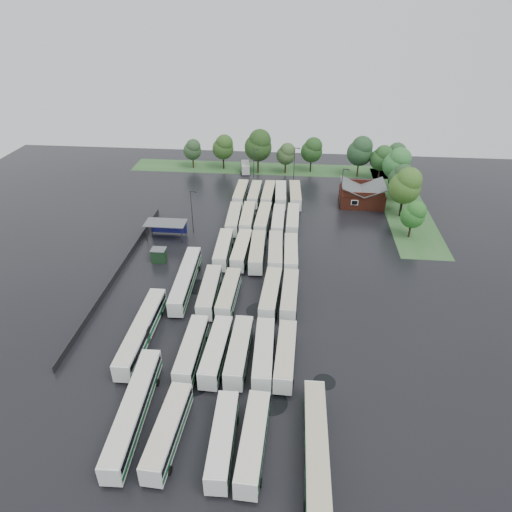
# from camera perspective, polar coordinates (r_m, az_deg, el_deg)

# --- Properties ---
(ground) EXTENTS (160.00, 160.00, 0.00)m
(ground) POSITION_cam_1_polar(r_m,az_deg,el_deg) (73.81, -2.45, -6.33)
(ground) COLOR black
(ground) RESTS_ON ground
(brick_building) EXTENTS (10.07, 8.60, 5.39)m
(brick_building) POSITION_cam_1_polar(r_m,az_deg,el_deg) (110.75, 13.06, 7.26)
(brick_building) COLOR maroon
(brick_building) RESTS_ON ground
(wash_shed) EXTENTS (8.20, 4.20, 3.58)m
(wash_shed) POSITION_cam_1_polar(r_m,az_deg,el_deg) (94.04, -11.16, 3.92)
(wash_shed) COLOR #2D2D30
(wash_shed) RESTS_ON ground
(utility_hut) EXTENTS (2.70, 2.20, 2.62)m
(utility_hut) POSITION_cam_1_polar(r_m,az_deg,el_deg) (86.64, -12.03, 0.11)
(utility_hut) COLOR black
(utility_hut) RESTS_ON ground
(grass_strip_north) EXTENTS (80.00, 10.00, 0.01)m
(grass_strip_north) POSITION_cam_1_polar(r_m,az_deg,el_deg) (131.07, 2.23, 10.83)
(grass_strip_north) COLOR #305C2A
(grass_strip_north) RESTS_ON ground
(grass_strip_east) EXTENTS (10.00, 50.00, 0.01)m
(grass_strip_east) POSITION_cam_1_polar(r_m,az_deg,el_deg) (113.31, 17.98, 6.04)
(grass_strip_east) COLOR #305C2A
(grass_strip_east) RESTS_ON ground
(west_fence) EXTENTS (0.10, 50.00, 1.20)m
(west_fence) POSITION_cam_1_polar(r_m,az_deg,el_deg) (85.28, -16.68, -1.67)
(west_fence) COLOR #2D2D30
(west_fence) RESTS_ON ground
(bus_r0c0) EXTENTS (3.06, 11.90, 3.28)m
(bus_r0c0) POSITION_cam_1_polar(r_m,az_deg,el_deg) (55.13, -10.96, -20.65)
(bus_r0c0) COLOR white
(bus_r0c0) RESTS_ON ground
(bus_r0c2) EXTENTS (2.74, 11.48, 3.18)m
(bus_r0c2) POSITION_cam_1_polar(r_m,az_deg,el_deg) (53.77, -4.18, -21.87)
(bus_r0c2) COLOR white
(bus_r0c2) RESTS_ON ground
(bus_r0c3) EXTENTS (2.93, 11.96, 3.31)m
(bus_r0c3) POSITION_cam_1_polar(r_m,az_deg,el_deg) (53.41, -0.35, -22.14)
(bus_r0c3) COLOR white
(bus_r0c3) RESTS_ON ground
(bus_r1c0) EXTENTS (2.58, 11.84, 3.29)m
(bus_r1c0) POSITION_cam_1_polar(r_m,az_deg,el_deg) (63.83, -8.03, -11.53)
(bus_r1c0) COLOR white
(bus_r1c0) RESTS_ON ground
(bus_r1c1) EXTENTS (2.90, 11.96, 3.31)m
(bus_r1c1) POSITION_cam_1_polar(r_m,az_deg,el_deg) (63.31, -4.98, -11.71)
(bus_r1c1) COLOR white
(bus_r1c1) RESTS_ON ground
(bus_r1c2) EXTENTS (2.69, 12.00, 3.33)m
(bus_r1c2) POSITION_cam_1_polar(r_m,az_deg,el_deg) (63.07, -2.13, -11.78)
(bus_r1c2) COLOR white
(bus_r1c2) RESTS_ON ground
(bus_r1c3) EXTENTS (2.85, 11.95, 3.31)m
(bus_r1c3) POSITION_cam_1_polar(r_m,az_deg,el_deg) (62.71, 0.97, -12.07)
(bus_r1c3) COLOR white
(bus_r1c3) RESTS_ON ground
(bus_r1c4) EXTENTS (2.76, 11.65, 3.23)m
(bus_r1c4) POSITION_cam_1_polar(r_m,az_deg,el_deg) (62.65, 3.70, -12.25)
(bus_r1c4) COLOR white
(bus_r1c4) RESTS_ON ground
(bus_r2c0) EXTENTS (2.91, 12.06, 3.34)m
(bus_r2c0) POSITION_cam_1_polar(r_m,az_deg,el_deg) (74.38, -5.83, -4.41)
(bus_r2c0) COLOR white
(bus_r2c0) RESTS_ON ground
(bus_r2c1) EXTENTS (2.69, 11.50, 3.19)m
(bus_r2c1) POSITION_cam_1_polar(r_m,az_deg,el_deg) (73.82, -3.42, -4.67)
(bus_r2c1) COLOR white
(bus_r2c1) RESTS_ON ground
(bus_r2c3) EXTENTS (3.07, 12.06, 3.33)m
(bus_r2c3) POSITION_cam_1_polar(r_m,az_deg,el_deg) (73.46, 1.83, -4.75)
(bus_r2c3) COLOR white
(bus_r2c3) RESTS_ON ground
(bus_r2c4) EXTENTS (2.71, 11.60, 3.21)m
(bus_r2c4) POSITION_cam_1_polar(r_m,az_deg,el_deg) (73.49, 4.22, -4.87)
(bus_r2c4) COLOR white
(bus_r2c4) RESTS_ON ground
(bus_r3c0) EXTENTS (2.89, 11.89, 3.29)m
(bus_r3c0) POSITION_cam_1_polar(r_m,az_deg,el_deg) (85.91, -4.11, 0.86)
(bus_r3c0) COLOR white
(bus_r3c0) RESTS_ON ground
(bus_r3c1) EXTENTS (2.81, 11.94, 3.31)m
(bus_r3c1) POSITION_cam_1_polar(r_m,az_deg,el_deg) (85.45, -1.83, 0.76)
(bus_r3c1) COLOR white
(bus_r3c1) RESTS_ON ground
(bus_r3c2) EXTENTS (2.93, 12.13, 3.36)m
(bus_r3c2) POSITION_cam_1_polar(r_m,az_deg,el_deg) (84.80, 0.16, 0.55)
(bus_r3c2) COLOR white
(bus_r3c2) RESTS_ON ground
(bus_r3c3) EXTENTS (3.08, 12.11, 3.34)m
(bus_r3c3) POSITION_cam_1_polar(r_m,az_deg,el_deg) (84.77, 2.43, 0.50)
(bus_r3c3) COLOR white
(bus_r3c3) RESTS_ON ground
(bus_r3c4) EXTENTS (2.81, 11.64, 3.22)m
(bus_r3c4) POSITION_cam_1_polar(r_m,az_deg,el_deg) (84.53, 4.37, 0.29)
(bus_r3c4) COLOR white
(bus_r3c4) RESTS_ON ground
(bus_r4c0) EXTENTS (2.96, 11.92, 3.29)m
(bus_r4c0) POSITION_cam_1_polar(r_m,az_deg,el_deg) (97.29, -2.79, 4.66)
(bus_r4c0) COLOR white
(bus_r4c0) RESTS_ON ground
(bus_r4c1) EXTENTS (2.73, 11.91, 3.30)m
(bus_r4c1) POSITION_cam_1_polar(r_m,az_deg,el_deg) (97.35, -1.05, 4.72)
(bus_r4c1) COLOR white
(bus_r4c1) RESTS_ON ground
(bus_r4c2) EXTENTS (2.89, 12.11, 3.35)m
(bus_r4c2) POSITION_cam_1_polar(r_m,az_deg,el_deg) (96.91, 0.88, 4.61)
(bus_r4c2) COLOR white
(bus_r4c2) RESTS_ON ground
(bus_r4c3) EXTENTS (2.53, 11.60, 3.23)m
(bus_r4c3) POSITION_cam_1_polar(r_m,az_deg,el_deg) (96.48, 2.80, 4.40)
(bus_r4c3) COLOR white
(bus_r4c3) RESTS_ON ground
(bus_r4c4) EXTENTS (2.59, 11.79, 3.28)m
(bus_r4c4) POSITION_cam_1_polar(r_m,az_deg,el_deg) (96.95, 4.61, 4.49)
(bus_r4c4) COLOR white
(bus_r4c4) RESTS_ON ground
(bus_r5c0) EXTENTS (2.57, 11.69, 3.25)m
(bus_r5c0) POSITION_cam_1_polar(r_m,az_deg,el_deg) (109.74, -1.92, 7.79)
(bus_r5c0) COLOR white
(bus_r5c0) RESTS_ON ground
(bus_r5c1) EXTENTS (2.55, 11.47, 3.19)m
(bus_r5c1) POSITION_cam_1_polar(r_m,az_deg,el_deg) (109.53, -0.16, 7.74)
(bus_r5c1) COLOR white
(bus_r5c1) RESTS_ON ground
(bus_r5c2) EXTENTS (2.74, 11.71, 3.25)m
(bus_r5c2) POSITION_cam_1_polar(r_m,az_deg,el_deg) (109.28, 1.55, 7.69)
(bus_r5c2) COLOR white
(bus_r5c2) RESTS_ON ground
(bus_r5c3) EXTENTS (3.00, 11.87, 3.28)m
(bus_r5c3) POSITION_cam_1_polar(r_m,az_deg,el_deg) (109.16, 3.11, 7.64)
(bus_r5c3) COLOR white
(bus_r5c3) RESTS_ON ground
(bus_r5c4) EXTENTS (3.18, 12.21, 3.37)m
(bus_r5c4) POSITION_cam_1_polar(r_m,az_deg,el_deg) (109.18, 4.90, 7.60)
(bus_r5c4) COLOR white
(bus_r5c4) RESTS_ON ground
(artic_bus_west_a) EXTENTS (3.15, 17.54, 3.24)m
(artic_bus_west_a) POSITION_cam_1_polar(r_m,az_deg,el_deg) (57.93, -15.04, -18.04)
(artic_bus_west_a) COLOR white
(artic_bus_west_a) RESTS_ON ground
(artic_bus_west_b) EXTENTS (3.10, 17.51, 3.23)m
(artic_bus_west_b) POSITION_cam_1_polar(r_m,az_deg,el_deg) (77.92, -8.80, -2.88)
(artic_bus_west_b) COLOR white
(artic_bus_west_b) RESTS_ON ground
(artic_bus_west_c) EXTENTS (2.48, 17.45, 3.24)m
(artic_bus_west_c) POSITION_cam_1_polar(r_m,az_deg,el_deg) (68.24, -14.08, -9.06)
(artic_bus_west_c) COLOR white
(artic_bus_west_c) RESTS_ON ground
(artic_bus_east) EXTENTS (2.69, 17.22, 3.19)m
(artic_bus_east) POSITION_cam_1_polar(r_m,az_deg,el_deg) (53.24, 7.53, -22.85)
(artic_bus_east) COLOR white
(artic_bus_east) RESTS_ON ground
(minibus) EXTENTS (3.02, 6.12, 2.56)m
(minibus) POSITION_cam_1_polar(r_m,az_deg,el_deg) (128.14, -1.33, 11.04)
(minibus) COLOR silver
(minibus) RESTS_ON ground
(tree_north_0) EXTENTS (4.99, 4.99, 8.27)m
(tree_north_0) POSITION_cam_1_polar(r_m,az_deg,el_deg) (131.42, -7.93, 13.06)
(tree_north_0) COLOR #392715
(tree_north_0) RESTS_ON ground
(tree_north_1) EXTENTS (5.89, 5.89, 9.75)m
(tree_north_1) POSITION_cam_1_polar(r_m,az_deg,el_deg) (129.49, -4.09, 13.45)
(tree_north_1) COLOR black
(tree_north_1) RESTS_ON ground
(tree_north_2) EXTENTS (7.34, 7.34, 12.15)m
(tree_north_2) POSITION_cam_1_polar(r_m,az_deg,el_deg) (125.48, 0.34, 13.70)
(tree_north_2) COLOR #322719
(tree_north_2) RESTS_ON ground
(tree_north_3) EXTENTS (5.12, 5.12, 8.47)m
(tree_north_3) POSITION_cam_1_polar(r_m,az_deg,el_deg) (126.42, 3.81, 12.64)
(tree_north_3) COLOR #372216
(tree_north_3) RESTS_ON ground
(tree_north_4) EXTENTS (5.85, 5.85, 9.69)m
(tree_north_4) POSITION_cam_1_polar(r_m,az_deg,el_deg) (127.81, 7.04, 13.05)
(tree_north_4) COLOR black
(tree_north_4) RESTS_ON ground
(tree_north_5) EXTENTS (6.72, 6.72, 11.13)m
(tree_north_5) POSITION_cam_1_polar(r_m,az_deg,el_deg) (125.94, 12.93, 12.69)
(tree_north_5) COLOR #3A2A17
(tree_north_5) RESTS_ON ground
(tree_north_6) EXTENTS (5.78, 5.78, 9.57)m
(tree_north_6) POSITION_cam_1_polar(r_m,az_deg,el_deg) (128.14, 16.99, 11.97)
(tree_north_6) COLOR #342111
(tree_north_6) RESTS_ON ground
(tree_east_0) EXTENTS (4.85, 4.84, 8.01)m
(tree_east_0) POSITION_cam_1_polar(r_m,az_deg,el_deg) (96.67, 19.12, 4.94)
(tree_east_0) COLOR black
(tree_east_0) RESTS_ON ground
(tree_east_1) EXTENTS (6.90, 6.90, 11.43)m
(tree_east_1) POSITION_cam_1_polar(r_m,az_deg,el_deg) (104.73, 18.24, 8.38)
(tree_east_1) COLOR black
(tree_east_1) RESTS_ON ground
(tree_east_2) EXTENTS (5.55, 5.55, 9.20)m
(tree_east_2) POSITION_cam_1_polar(r_m,az_deg,el_deg) (113.26, 17.68, 9.33)
(tree_east_2) COLOR black
(tree_east_2) RESTS_ON ground
(tree_east_3) EXTENTS (6.73, 6.73, 11.14)m
(tree_east_3) POSITION_cam_1_polar(r_m,az_deg,el_deg) (118.78, 17.28, 11.02)
(tree_east_3) COLOR black
(tree_east_3) RESTS_ON ground
(tree_east_4) EXTENTS (5.74, 5.74, 9.51)m
(tree_east_4) POSITION_cam_1_polar(r_m,az_deg,el_deg) (125.15, 15.46, 11.75)
(tree_east_4) COLOR black
(tree_east_4) RESTS_ON ground
(lamp_post_ne) EXTENTS (1.49, 0.29, 9.65)m
(lamp_post_ne) POSITION_cam_1_polar(r_m,az_deg,el_deg) (105.73, 10.72, 8.59)
(lamp_post_ne) COLOR #2D2D30
(lamp_post_ne) RESTS_ON ground
(lamp_post_nw) EXTENTS (1.44, 0.28, 9.33)m
(lamp_post_nw) POSITION_cam_1_polar(r_m,az_deg,el_deg) (94.03, -7.97, 5.86)
(lamp_post_nw) COLOR #2D2D30
(lamp_post_nw) RESTS_ON ground
(lamp_post_back_w) EXTENTS (1.41, 0.28, 9.17)m
(lamp_post_back_w) POSITION_cam_1_polar(r_m,az_deg,el_deg) (118.88, -0.23, 11.46)
(lamp_post_back_w) COLOR #2D2D30
(lamp_post_back_w) RESTS_ON ground
(lamp_post_back_e) EXTENTS (1.42, 0.28, 9.22)m
(lamp_post_back_e) POSITION_cam_1_polar(r_m,az_deg,el_deg) (120.13, 4.87, 11.57)
(lamp_post_back_e) COLOR #2D2D30
(lamp_post_back_e) RESTS_ON ground
(puddle_0) EXTENTS (4.24, 4.24, 0.01)m
(puddle_0) POSITION_cam_1_polar(r_m,az_deg,el_deg) (61.80, -7.84, -15.60)
(puddle_0) COLOR black
(puddle_0) RESTS_ON ground
(puddle_1) EXTENTS (4.25, 4.25, 0.01)m
(puddle_1) POSITION_cam_1_polar(r_m,az_deg,el_deg) (59.26, 1.86, -17.83)
(puddle_1) COLOR black
(puddle_1) RESTS_ON ground
(puddle_2) EXTENTS (4.61, 4.61, 0.01)m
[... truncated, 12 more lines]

